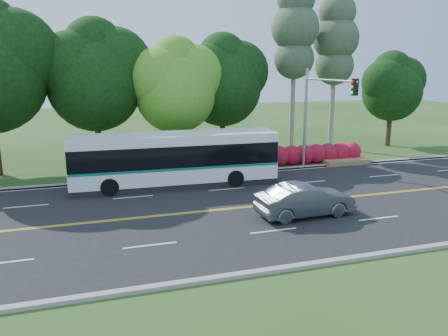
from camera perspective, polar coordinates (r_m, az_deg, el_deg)
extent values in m
plane|color=#214717|center=(23.01, 4.16, -5.02)|extent=(120.00, 120.00, 0.00)
cube|color=black|center=(23.00, 4.16, -5.00)|extent=(60.00, 14.00, 0.02)
cube|color=gray|center=(29.50, -0.86, -0.72)|extent=(60.00, 0.30, 0.15)
cube|color=gray|center=(16.99, 13.11, -11.93)|extent=(60.00, 0.30, 0.15)
cube|color=#214717|center=(31.23, -1.81, 0.02)|extent=(60.00, 4.00, 0.10)
cube|color=gold|center=(22.93, 4.24, -5.03)|extent=(57.00, 0.10, 0.00)
cube|color=gold|center=(23.07, 4.09, -4.91)|extent=(57.00, 0.10, 0.00)
cube|color=silver|center=(18.63, -26.97, -10.96)|extent=(2.20, 0.12, 0.00)
cube|color=silver|center=(18.41, -9.65, -9.91)|extent=(2.20, 0.12, 0.00)
cube|color=silver|center=(19.78, 6.50, -8.12)|extent=(2.20, 0.12, 0.00)
cube|color=silver|center=(22.45, 19.56, -6.19)|extent=(2.20, 0.12, 0.00)
cube|color=silver|center=(25.13, -24.42, -4.57)|extent=(2.20, 0.12, 0.00)
cube|color=silver|center=(24.97, -11.82, -3.74)|extent=(2.20, 0.12, 0.00)
cube|color=silver|center=(26.00, 0.34, -2.77)|extent=(2.20, 0.12, 0.00)
cube|color=silver|center=(28.08, 11.11, -1.80)|extent=(2.20, 0.12, 0.00)
cube|color=silver|center=(31.02, 20.12, -0.94)|extent=(2.20, 0.12, 0.00)
cube|color=silver|center=(29.23, -0.70, -0.95)|extent=(57.00, 0.12, 0.00)
cube|color=silver|center=(17.25, 12.59, -11.70)|extent=(57.00, 0.12, 0.00)
sphere|color=black|center=(31.93, -25.74, 13.29)|extent=(5.76, 5.76, 5.76)
cylinder|color=black|center=(32.78, -16.04, 3.27)|extent=(0.44, 0.44, 3.60)
sphere|color=black|center=(32.36, -16.51, 10.45)|extent=(6.60, 6.60, 6.60)
sphere|color=black|center=(32.69, -14.01, 12.94)|extent=(5.28, 5.28, 5.28)
sphere|color=black|center=(32.14, -19.04, 12.32)|extent=(4.95, 4.95, 4.95)
sphere|color=black|center=(32.75, -16.63, 14.81)|extent=(4.29, 4.29, 4.29)
cylinder|color=black|center=(32.38, -6.20, 3.27)|extent=(0.44, 0.44, 3.24)
sphere|color=#4D951E|center=(31.96, -6.36, 9.72)|extent=(5.80, 5.80, 5.80)
sphere|color=#4D951E|center=(32.47, -4.21, 11.87)|extent=(4.64, 4.64, 4.64)
sphere|color=#4D951E|center=(31.51, -8.45, 11.46)|extent=(4.35, 4.35, 4.35)
sphere|color=#4D951E|center=(32.31, -6.42, 13.62)|extent=(3.77, 3.77, 3.77)
cylinder|color=black|center=(34.76, -0.18, 4.18)|extent=(0.44, 0.44, 3.42)
sphere|color=black|center=(34.36, -0.19, 10.47)|extent=(6.00, 6.00, 6.00)
sphere|color=black|center=(35.02, 1.83, 12.48)|extent=(4.80, 4.80, 4.80)
sphere|color=black|center=(33.80, -2.08, 12.19)|extent=(4.50, 4.50, 4.50)
sphere|color=black|center=(34.73, -0.22, 14.21)|extent=(3.90, 3.90, 3.90)
cylinder|color=gray|center=(36.59, 8.96, 9.51)|extent=(0.40, 0.40, 9.80)
sphere|color=#3D5334|center=(36.52, 9.13, 13.89)|extent=(3.23, 3.23, 3.23)
sphere|color=#3D5334|center=(36.63, 9.27, 17.62)|extent=(3.80, 3.80, 3.80)
cylinder|color=gray|center=(38.96, 13.98, 8.99)|extent=(0.40, 0.40, 9.10)
sphere|color=#3D5334|center=(38.87, 14.20, 12.81)|extent=(3.23, 3.23, 3.23)
sphere|color=#3D5334|center=(38.93, 14.39, 16.06)|extent=(3.80, 3.80, 3.80)
sphere|color=#3D5334|center=(39.10, 14.58, 19.10)|extent=(3.04, 3.04, 3.04)
cylinder|color=black|center=(42.65, 20.71, 4.78)|extent=(0.44, 0.44, 3.06)
sphere|color=black|center=(42.34, 21.08, 9.26)|extent=(5.20, 5.20, 5.20)
sphere|color=black|center=(43.26, 22.20, 10.62)|extent=(4.16, 4.16, 4.16)
sphere|color=black|center=(41.51, 20.21, 10.53)|extent=(3.90, 3.90, 3.90)
sphere|color=black|center=(42.65, 21.08, 11.92)|extent=(3.38, 3.38, 3.38)
sphere|color=#A10D20|center=(31.25, 3.88, 1.32)|extent=(1.50, 1.50, 1.50)
sphere|color=#A10D20|center=(31.62, 5.57, 1.43)|extent=(1.50, 1.50, 1.50)
sphere|color=#A10D20|center=(32.01, 7.22, 1.54)|extent=(1.50, 1.50, 1.50)
sphere|color=#A10D20|center=(32.43, 8.84, 1.64)|extent=(1.50, 1.50, 1.50)
sphere|color=#A10D20|center=(32.88, 10.41, 1.73)|extent=(1.50, 1.50, 1.50)
sphere|color=#A10D20|center=(33.34, 11.93, 1.82)|extent=(1.50, 1.50, 1.50)
sphere|color=#A10D20|center=(33.84, 13.42, 1.91)|extent=(1.50, 1.50, 1.50)
sphere|color=#A10D20|center=(34.35, 14.86, 2.00)|extent=(1.50, 1.50, 1.50)
sphere|color=#A10D20|center=(34.88, 16.26, 2.08)|extent=(1.50, 1.50, 1.50)
cube|color=olive|center=(33.80, 15.51, 0.82)|extent=(3.50, 1.40, 0.40)
cylinder|color=#909498|center=(31.42, 10.56, 6.28)|extent=(0.20, 0.20, 7.00)
cylinder|color=#909498|center=(28.60, 13.62, 11.10)|extent=(0.14, 6.00, 0.14)
cube|color=black|center=(26.24, 16.72, 10.09)|extent=(0.32, 0.28, 0.95)
sphere|color=red|center=(26.13, 16.45, 10.76)|extent=(0.18, 0.18, 0.18)
sphere|color=yellow|center=(26.14, 16.41, 10.10)|extent=(0.18, 0.18, 0.18)
sphere|color=#19D833|center=(26.16, 16.36, 9.44)|extent=(0.18, 0.18, 0.18)
cube|color=white|center=(26.75, -6.35, -0.47)|extent=(12.38, 3.03, 1.02)
cube|color=black|center=(26.50, -6.42, 1.93)|extent=(12.32, 3.07, 1.27)
cube|color=white|center=(26.34, -6.47, 3.89)|extent=(12.38, 3.03, 0.57)
cube|color=#0B6A54|center=(26.65, -6.38, 0.46)|extent=(12.32, 3.08, 0.14)
cube|color=black|center=(26.28, -19.72, 1.34)|extent=(0.14, 2.41, 1.75)
cube|color=#19E54C|center=(26.11, -19.86, 3.46)|extent=(0.10, 1.57, 0.23)
cube|color=black|center=(26.92, -6.32, -1.90)|extent=(12.38, 2.93, 0.36)
cylinder|color=black|center=(25.36, -14.72, -2.43)|extent=(1.03, 0.32, 1.03)
cylinder|color=black|center=(27.73, -14.79, -1.10)|extent=(1.03, 0.32, 1.03)
cylinder|color=black|center=(26.41, 1.49, -1.37)|extent=(1.03, 0.32, 1.03)
cylinder|color=black|center=(28.69, 0.09, -0.17)|extent=(1.03, 0.32, 1.03)
imported|color=#525C64|center=(21.62, 10.59, -4.15)|extent=(4.93, 1.93, 1.60)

